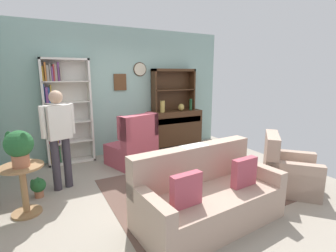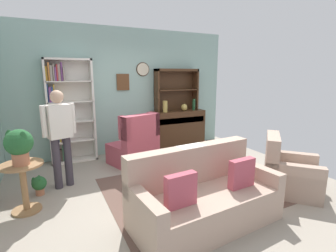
% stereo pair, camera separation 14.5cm
% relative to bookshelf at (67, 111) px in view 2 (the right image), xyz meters
% --- Properties ---
extents(ground_plane, '(5.40, 4.60, 0.02)m').
position_rel_bookshelf_xyz_m(ground_plane, '(1.32, -1.95, -1.08)').
color(ground_plane, '#9E9384').
extents(wall_back, '(5.00, 0.09, 2.80)m').
position_rel_bookshelf_xyz_m(wall_back, '(1.32, 0.18, 0.33)').
color(wall_back, '#93B7AD').
rests_on(wall_back, ground_plane).
extents(area_rug, '(2.48, 2.11, 0.01)m').
position_rel_bookshelf_xyz_m(area_rug, '(1.52, -2.25, -1.07)').
color(area_rug, brown).
rests_on(area_rug, ground_plane).
extents(bookshelf, '(0.90, 0.30, 2.10)m').
position_rel_bookshelf_xyz_m(bookshelf, '(0.00, 0.00, 0.00)').
color(bookshelf, silver).
rests_on(bookshelf, ground_plane).
extents(sideboard, '(1.30, 0.45, 0.92)m').
position_rel_bookshelf_xyz_m(sideboard, '(2.51, -0.09, -0.56)').
color(sideboard, '#422816').
rests_on(sideboard, ground_plane).
extents(sideboard_hutch, '(1.10, 0.26, 1.00)m').
position_rel_bookshelf_xyz_m(sideboard_hutch, '(2.51, 0.02, 0.49)').
color(sideboard_hutch, '#422816').
rests_on(sideboard_hutch, sideboard).
extents(vase_tall, '(0.11, 0.11, 0.27)m').
position_rel_bookshelf_xyz_m(vase_tall, '(2.12, -0.17, -0.02)').
color(vase_tall, tan).
rests_on(vase_tall, sideboard).
extents(vase_round, '(0.15, 0.15, 0.17)m').
position_rel_bookshelf_xyz_m(vase_round, '(2.64, -0.15, -0.07)').
color(vase_round, tan).
rests_on(vase_round, sideboard).
extents(bottle_wine, '(0.07, 0.07, 0.28)m').
position_rel_bookshelf_xyz_m(bottle_wine, '(2.90, -0.18, -0.01)').
color(bottle_wine, '#194223').
rests_on(bottle_wine, sideboard).
extents(couch_floral, '(1.86, 0.99, 0.90)m').
position_rel_bookshelf_xyz_m(couch_floral, '(1.26, -3.05, -0.76)').
color(couch_floral, tan).
rests_on(couch_floral, ground_plane).
extents(armchair_floral, '(1.08, 1.08, 0.88)m').
position_rel_bookshelf_xyz_m(armchair_floral, '(2.89, -2.96, -0.78)').
color(armchair_floral, tan).
rests_on(armchair_floral, ground_plane).
extents(wingback_chair, '(0.98, 1.00, 1.05)m').
position_rel_bookshelf_xyz_m(wingback_chair, '(1.15, -0.82, -0.69)').
color(wingback_chair, '#B74C5B').
rests_on(wingback_chair, ground_plane).
extents(plant_stand, '(0.52, 0.52, 0.67)m').
position_rel_bookshelf_xyz_m(plant_stand, '(-0.72, -1.82, -0.66)').
color(plant_stand, '#997047').
rests_on(plant_stand, ground_plane).
extents(potted_plant_large, '(0.33, 0.33, 0.46)m').
position_rel_bookshelf_xyz_m(potted_plant_large, '(-0.72, -1.87, -0.14)').
color(potted_plant_large, '#AD6B4C').
rests_on(potted_plant_large, plant_stand).
extents(potted_plant_small, '(0.21, 0.21, 0.29)m').
position_rel_bookshelf_xyz_m(potted_plant_small, '(-0.57, -1.39, -0.90)').
color(potted_plant_small, '#AD6B4C').
rests_on(potted_plant_small, ground_plane).
extents(person_reading, '(0.52, 0.29, 1.56)m').
position_rel_bookshelf_xyz_m(person_reading, '(-0.21, -1.24, -0.16)').
color(person_reading, '#38333D').
rests_on(person_reading, ground_plane).
extents(coffee_table, '(0.80, 0.50, 0.42)m').
position_rel_bookshelf_xyz_m(coffee_table, '(1.18, -2.25, -0.72)').
color(coffee_table, '#422816').
rests_on(coffee_table, ground_plane).
extents(book_stack, '(0.17, 0.15, 0.08)m').
position_rel_bookshelf_xyz_m(book_stack, '(1.17, -2.18, -0.61)').
color(book_stack, gray).
rests_on(book_stack, coffee_table).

